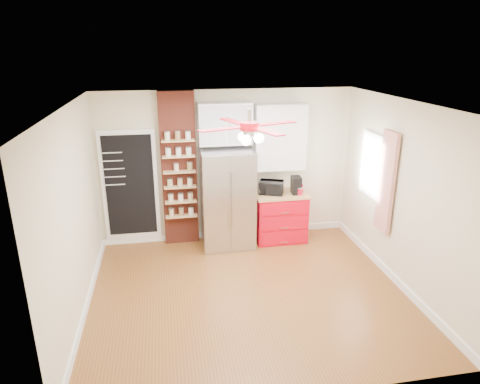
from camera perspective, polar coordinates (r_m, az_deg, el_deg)
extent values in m
plane|color=brown|center=(6.37, 1.09, -13.26)|extent=(4.50, 4.50, 0.00)
plane|color=white|center=(5.43, 1.27, 11.58)|extent=(4.50, 4.50, 0.00)
cube|color=beige|center=(7.64, -1.77, 3.43)|extent=(4.50, 0.02, 2.70)
cube|color=beige|center=(4.02, 6.89, -11.91)|extent=(4.50, 0.02, 2.70)
cube|color=beige|center=(5.79, -21.27, -3.13)|extent=(0.02, 4.00, 2.70)
cube|color=beige|center=(6.57, 20.81, -0.49)|extent=(0.02, 4.00, 2.70)
cube|color=white|center=(7.63, -14.44, 0.85)|extent=(0.95, 0.04, 1.95)
cube|color=black|center=(7.61, -14.46, 0.79)|extent=(0.82, 0.02, 1.78)
cube|color=maroon|center=(7.49, -8.13, 2.93)|extent=(0.60, 0.16, 2.70)
cube|color=silver|center=(7.43, -1.69, -0.87)|extent=(0.90, 0.70, 1.75)
cube|color=white|center=(7.29, -2.02, 9.12)|extent=(0.90, 0.35, 0.70)
cube|color=red|center=(7.83, 5.33, -3.38)|extent=(0.90, 0.60, 0.86)
cube|color=tan|center=(7.67, 5.44, -0.27)|extent=(0.94, 0.64, 0.04)
cube|color=white|center=(7.56, 5.33, 7.29)|extent=(0.90, 0.30, 1.15)
cube|color=white|center=(7.25, 17.32, 3.33)|extent=(0.04, 0.75, 1.05)
cube|color=red|center=(6.79, 18.93, 1.24)|extent=(0.06, 0.40, 1.55)
cylinder|color=silver|center=(5.45, 1.26, 10.02)|extent=(0.05, 0.05, 0.20)
cylinder|color=#A10914|center=(5.47, 1.25, 8.78)|extent=(0.24, 0.24, 0.10)
sphere|color=white|center=(5.50, 1.24, 7.14)|extent=(0.13, 0.13, 0.13)
imported|color=black|center=(7.58, 4.20, 0.61)|extent=(0.49, 0.41, 0.23)
cube|color=black|center=(7.61, 7.48, 0.91)|extent=(0.17, 0.23, 0.31)
cylinder|color=red|center=(7.57, 7.97, 0.04)|extent=(0.12, 0.12, 0.12)
cylinder|color=#AF0917|center=(7.75, 8.08, 0.59)|extent=(0.11, 0.11, 0.15)
cylinder|color=beige|center=(7.35, -8.49, 3.28)|extent=(0.10, 0.10, 0.12)
cylinder|color=olive|center=(7.35, -6.72, 3.40)|extent=(0.11, 0.11, 0.13)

